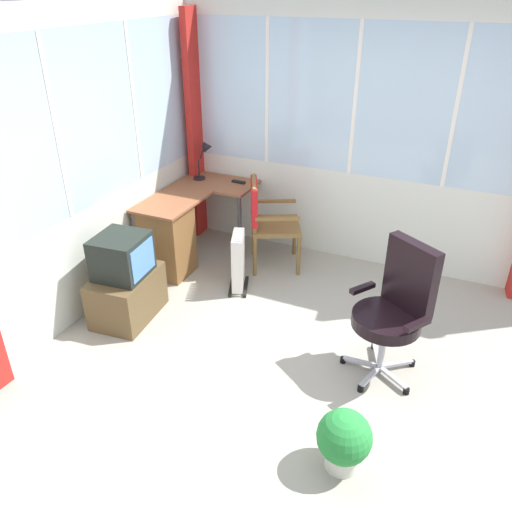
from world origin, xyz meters
TOP-DOWN VIEW (x-y plane):
  - ground at (0.00, 0.00)m, footprint 4.92×5.48m
  - north_window_panel at (0.00, 2.27)m, footprint 3.92×0.07m
  - east_window_panel at (1.99, 0.00)m, footprint 0.07×4.48m
  - curtain_corner at (1.86, 2.14)m, footprint 0.26×0.08m
  - desk at (0.96, 1.95)m, footprint 1.28×0.83m
  - desk_lamp at (1.77, 1.97)m, footprint 0.23×0.20m
  - tv_remote at (1.76, 1.58)m, footprint 0.05×0.15m
  - wooden_armchair at (1.43, 1.15)m, footprint 0.64×0.65m
  - office_chair at (0.34, -0.38)m, footprint 0.60×0.61m
  - tv_on_stand at (0.09, 1.86)m, footprint 0.68×0.50m
  - space_heater at (0.93, 1.18)m, footprint 0.41×0.29m
  - potted_plant at (-0.69, -0.31)m, footprint 0.34×0.34m

SIDE VIEW (x-z plane):
  - ground at x=0.00m, z-range -0.06..0.00m
  - potted_plant at x=-0.69m, z-range 0.02..0.43m
  - space_heater at x=0.93m, z-range 0.00..0.58m
  - tv_on_stand at x=0.09m, z-range -0.04..0.74m
  - desk at x=0.96m, z-range 0.03..0.76m
  - wooden_armchair at x=1.43m, z-range 0.12..1.04m
  - office_chair at x=0.34m, z-range 0.07..1.13m
  - tv_remote at x=1.76m, z-range 0.73..0.75m
  - desk_lamp at x=1.77m, z-range 0.79..1.19m
  - curtain_corner at x=1.86m, z-range 0.00..2.42m
  - north_window_panel at x=0.00m, z-range 0.00..2.52m
  - east_window_panel at x=1.99m, z-range 0.00..2.52m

